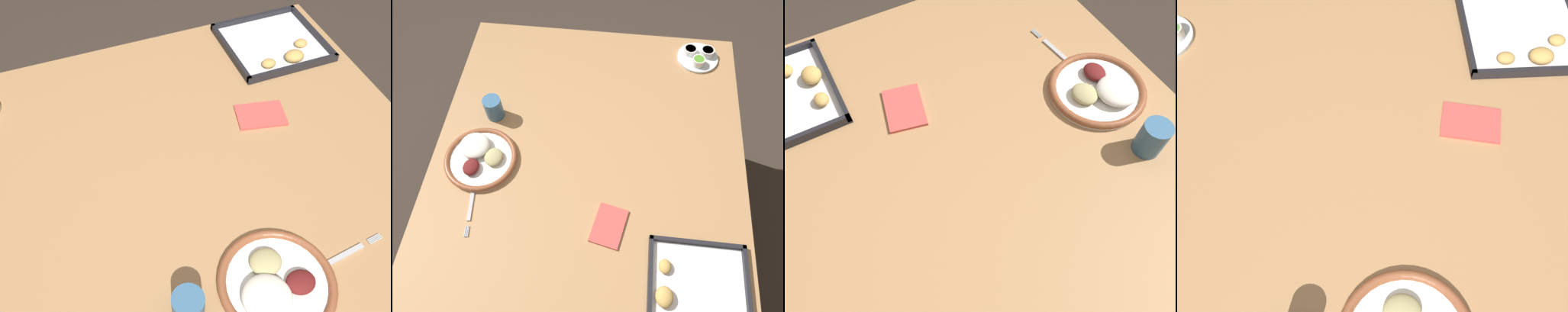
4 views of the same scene
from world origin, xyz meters
TOP-DOWN VIEW (x-y plane):
  - ground_plane at (0.00, 0.00)m, footprint 8.00×8.00m
  - dining_table at (0.00, 0.00)m, footprint 1.24×1.09m
  - dinner_plate at (0.05, -0.37)m, footprint 0.25×0.25m
  - fork at (0.22, -0.36)m, footprint 0.20×0.04m
  - drinking_cup at (-0.14, -0.36)m, footprint 0.06×0.06m
  - napkin at (0.25, 0.09)m, footprint 0.15×0.12m

SIDE VIEW (x-z plane):
  - ground_plane at x=0.00m, z-range 0.00..0.00m
  - dining_table at x=0.00m, z-range 0.28..1.01m
  - fork at x=0.22m, z-range 0.74..0.74m
  - napkin at x=0.25m, z-range 0.74..0.74m
  - dinner_plate at x=0.05m, z-range 0.73..0.77m
  - drinking_cup at x=-0.14m, z-range 0.74..0.82m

